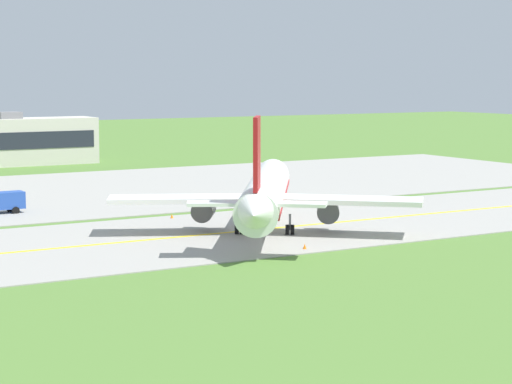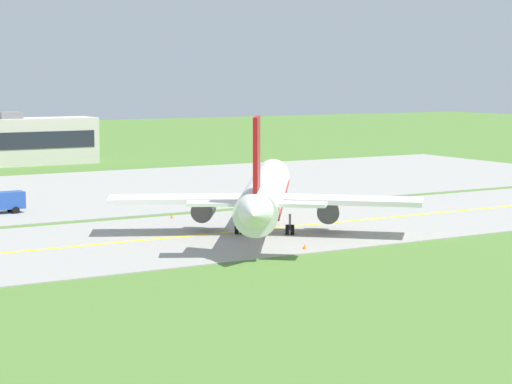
# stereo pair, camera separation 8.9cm
# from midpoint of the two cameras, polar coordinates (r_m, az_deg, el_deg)

# --- Properties ---
(ground_plane) EXTENTS (500.00, 500.00, 0.00)m
(ground_plane) POSITION_cam_midpoint_polar(r_m,az_deg,el_deg) (101.56, -0.17, -2.32)
(ground_plane) COLOR #517A33
(taxiway_strip) EXTENTS (240.00, 28.00, 0.10)m
(taxiway_strip) POSITION_cam_midpoint_polar(r_m,az_deg,el_deg) (101.56, -0.17, -2.29)
(taxiway_strip) COLOR #9E9B93
(taxiway_strip) RESTS_ON ground
(apron_pad) EXTENTS (140.00, 52.00, 0.10)m
(apron_pad) POSITION_cam_midpoint_polar(r_m,az_deg,el_deg) (143.07, -5.14, 0.36)
(apron_pad) COLOR #9E9B93
(apron_pad) RESTS_ON ground
(taxiway_centreline) EXTENTS (220.00, 0.60, 0.01)m
(taxiway_centreline) POSITION_cam_midpoint_polar(r_m,az_deg,el_deg) (101.55, -0.17, -2.26)
(taxiway_centreline) COLOR yellow
(taxiway_centreline) RESTS_ON taxiway_strip
(airplane_lead) EXTENTS (29.11, 34.83, 12.70)m
(airplane_lead) POSITION_cam_midpoint_polar(r_m,az_deg,el_deg) (99.93, 0.53, -0.08)
(airplane_lead) COLOR white
(airplane_lead) RESTS_ON ground
(traffic_cone_near_edge) EXTENTS (0.44, 0.44, 0.60)m
(traffic_cone_near_edge) POSITION_cam_midpoint_polar(r_m,az_deg,el_deg) (110.29, -5.02, -1.45)
(traffic_cone_near_edge) COLOR orange
(traffic_cone_near_edge) RESTS_ON ground
(traffic_cone_mid_edge) EXTENTS (0.44, 0.44, 0.60)m
(traffic_cone_mid_edge) POSITION_cam_midpoint_polar(r_m,az_deg,el_deg) (90.63, 2.87, -3.26)
(traffic_cone_mid_edge) COLOR orange
(traffic_cone_mid_edge) RESTS_ON ground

